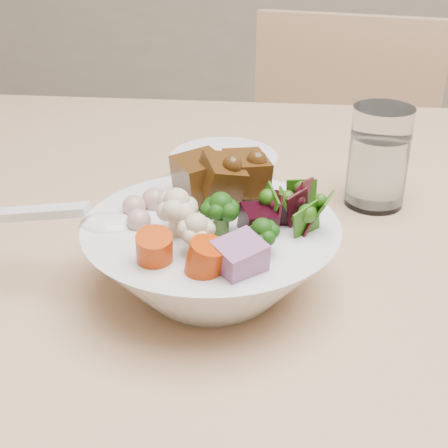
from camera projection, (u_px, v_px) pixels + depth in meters
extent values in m
cylinder|color=tan|center=(44.00, 311.00, 1.27)|extent=(0.06, 0.06, 0.76)
cube|color=tan|center=(323.00, 244.00, 1.37)|extent=(0.49, 0.49, 0.04)
cube|color=tan|center=(344.00, 118.00, 1.43)|extent=(0.41, 0.11, 0.46)
cylinder|color=tan|center=(224.00, 361.00, 1.38)|extent=(0.03, 0.03, 0.42)
cylinder|color=tan|center=(386.00, 394.00, 1.29)|extent=(0.03, 0.03, 0.42)
cylinder|color=tan|center=(262.00, 278.00, 1.68)|extent=(0.03, 0.03, 0.42)
cylinder|color=tan|center=(396.00, 300.00, 1.59)|extent=(0.03, 0.03, 0.42)
sphere|color=#113308|center=(221.00, 220.00, 0.53)|extent=(0.04, 0.04, 0.04)
sphere|color=beige|center=(178.00, 219.00, 0.53)|extent=(0.04, 0.04, 0.04)
cube|color=black|center=(277.00, 212.00, 0.56)|extent=(0.04, 0.04, 0.03)
cube|color=#895281|center=(240.00, 259.00, 0.48)|extent=(0.05, 0.05, 0.04)
cylinder|color=#B83904|center=(155.00, 251.00, 0.49)|extent=(0.04, 0.04, 0.03)
sphere|color=tan|center=(139.00, 221.00, 0.55)|extent=(0.03, 0.03, 0.03)
ellipsoid|color=silver|center=(108.00, 225.00, 0.56)|extent=(0.05, 0.04, 0.02)
cube|color=silver|center=(37.00, 213.00, 0.56)|extent=(0.10, 0.02, 0.02)
cylinder|color=silver|center=(378.00, 157.00, 0.72)|extent=(0.07, 0.07, 0.12)
cylinder|color=white|center=(377.00, 169.00, 0.73)|extent=(0.06, 0.06, 0.08)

